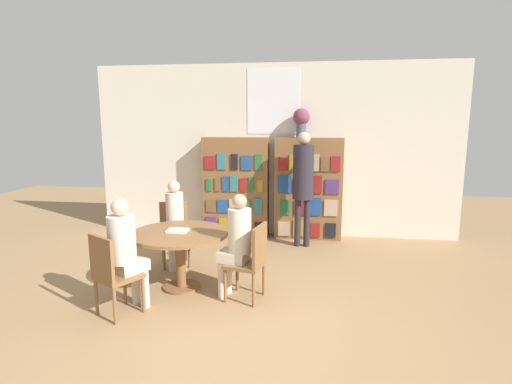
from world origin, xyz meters
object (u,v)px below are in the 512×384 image
object	(u,v)px
chair_far_side	(251,259)
seated_reader_right	(236,240)
reading_table	(180,242)
flower_vase	(301,120)
librarian_standing	(303,176)
bookshelf_right	(308,189)
seated_reader_back	(125,247)
seated_reader_left	(175,220)
chair_left_side	(175,230)
chair_near_camera	(112,272)
bookshelf_left	(236,187)

from	to	relation	value
chair_far_side	seated_reader_right	xyz separation A→B (m)	(-0.18, 0.04, 0.20)
reading_table	seated_reader_right	size ratio (longest dim) A/B	0.95
flower_vase	seated_reader_right	distance (m)	2.96
librarian_standing	seated_reader_right	bearing A→B (deg)	-108.52
bookshelf_right	seated_reader_back	distance (m)	3.57
flower_vase	seated_reader_left	distance (m)	2.74
chair_left_side	librarian_standing	xyz separation A→B (m)	(1.78, 1.06, 0.66)
chair_far_side	seated_reader_back	bearing A→B (deg)	121.58
reading_table	librarian_standing	bearing A→B (deg)	53.42
flower_vase	seated_reader_right	size ratio (longest dim) A/B	0.40
flower_vase	reading_table	size ratio (longest dim) A/B	0.42
chair_near_camera	reading_table	bearing A→B (deg)	90.00
bookshelf_right	flower_vase	distance (m)	1.18
bookshelf_left	flower_vase	xyz separation A→B (m)	(1.13, 0.00, 1.17)
chair_near_camera	chair_far_side	world-z (taller)	same
reading_table	seated_reader_right	distance (m)	0.74
chair_far_side	seated_reader_left	world-z (taller)	seated_reader_left
reading_table	seated_reader_left	size ratio (longest dim) A/B	0.95
seated_reader_back	flower_vase	bearing A→B (deg)	90.90
bookshelf_left	flower_vase	distance (m)	1.62
seated_reader_left	bookshelf_left	bearing A→B (deg)	-130.17
chair_near_camera	seated_reader_left	size ratio (longest dim) A/B	0.72
bookshelf_left	flower_vase	size ratio (longest dim) A/B	3.58
bookshelf_right	chair_near_camera	distance (m)	3.76
reading_table	chair_far_side	distance (m)	0.92
seated_reader_right	librarian_standing	distance (m)	2.22
bookshelf_left	chair_left_side	world-z (taller)	bookshelf_left
seated_reader_left	librarian_standing	distance (m)	2.15
chair_far_side	librarian_standing	bearing A→B (deg)	-1.38
chair_near_camera	librarian_standing	bearing A→B (deg)	85.51
bookshelf_right	seated_reader_right	size ratio (longest dim) A/B	1.43
bookshelf_right	chair_left_side	world-z (taller)	bookshelf_right
reading_table	chair_left_side	size ratio (longest dim) A/B	1.31
seated_reader_back	chair_left_side	bearing A→B (deg)	120.10
seated_reader_left	seated_reader_back	world-z (taller)	seated_reader_back
chair_left_side	seated_reader_left	xyz separation A→B (m)	(0.07, -0.17, 0.19)
flower_vase	chair_left_side	distance (m)	2.79
chair_near_camera	bookshelf_left	bearing A→B (deg)	108.28
reading_table	seated_reader_left	xyz separation A→B (m)	(-0.29, 0.67, 0.09)
flower_vase	chair_near_camera	size ratio (longest dim) A/B	0.55
bookshelf_left	seated_reader_right	xyz separation A→B (m)	(0.50, -2.56, -0.18)
seated_reader_back	reading_table	bearing A→B (deg)	90.00
seated_reader_left	seated_reader_right	bearing A→B (deg)	117.08
chair_near_camera	librarian_standing	distance (m)	3.34
bookshelf_right	reading_table	world-z (taller)	bookshelf_right
bookshelf_right	librarian_standing	size ratio (longest dim) A/B	0.94
chair_left_side	seated_reader_left	distance (m)	0.26
bookshelf_right	reading_table	bearing A→B (deg)	-121.78
bookshelf_right	chair_far_side	size ratio (longest dim) A/B	1.97
chair_far_side	seated_reader_right	world-z (taller)	seated_reader_right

